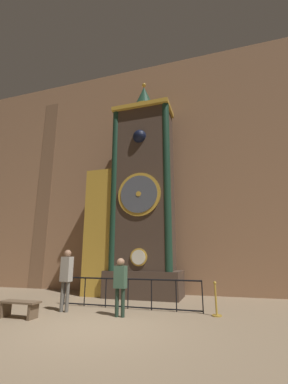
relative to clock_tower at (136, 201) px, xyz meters
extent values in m
plane|color=#847056|center=(0.59, -4.82, -4.11)|extent=(28.00, 28.00, 0.00)
cube|color=#936B4C|center=(0.59, 1.38, 1.97)|extent=(24.00, 0.30, 12.15)
cube|color=brown|center=(-6.01, 1.28, 1.36)|extent=(0.90, 0.12, 10.93)
cube|color=#423328|center=(0.39, 0.03, -3.57)|extent=(3.16, 1.61, 1.06)
cube|color=#423328|center=(0.39, 0.03, 0.71)|extent=(2.53, 1.40, 7.50)
cube|color=gold|center=(0.39, -0.08, 4.36)|extent=(2.73, 1.54, 0.20)
cylinder|color=gold|center=(0.39, -0.70, -2.49)|extent=(0.70, 0.05, 0.70)
cylinder|color=silver|center=(0.39, -0.73, -2.49)|extent=(0.58, 0.03, 0.58)
cylinder|color=gold|center=(0.39, -0.70, 0.11)|extent=(1.89, 0.07, 1.89)
cylinder|color=#4C515B|center=(0.39, -0.75, 0.11)|extent=(1.63, 0.04, 1.63)
cylinder|color=gold|center=(0.39, -0.77, 0.11)|extent=(0.23, 0.03, 0.23)
cube|color=black|center=(0.39, -0.18, 2.81)|extent=(0.78, 0.42, 0.78)
sphere|color=black|center=(0.39, -0.62, 2.81)|extent=(0.63, 0.63, 0.63)
cylinder|color=#193828|center=(-0.81, -0.58, 0.71)|extent=(0.31, 0.31, 7.50)
cylinder|color=#193828|center=(1.59, -0.58, 0.71)|extent=(0.31, 0.31, 7.50)
cylinder|color=gold|center=(0.39, 0.03, 4.61)|extent=(0.98, 0.98, 0.30)
cone|color=#1C3D2C|center=(0.39, 0.03, 5.31)|extent=(0.93, 0.93, 1.10)
sphere|color=gold|center=(0.39, 0.03, 5.98)|extent=(0.20, 0.20, 0.20)
cube|color=brown|center=(-1.57, 0.08, -1.32)|extent=(1.30, 1.19, 5.56)
cube|color=gold|center=(-1.57, -0.53, -1.32)|extent=(1.37, 0.06, 5.56)
cylinder|color=black|center=(-1.81, -2.38, -3.64)|extent=(0.04, 0.04, 0.93)
cylinder|color=black|center=(-1.01, -2.38, -3.64)|extent=(0.04, 0.04, 0.93)
cylinder|color=black|center=(-0.21, -2.38, -3.64)|extent=(0.04, 0.04, 0.93)
cylinder|color=black|center=(0.58, -2.38, -3.64)|extent=(0.04, 0.04, 0.93)
cylinder|color=black|center=(1.38, -2.38, -3.64)|extent=(0.04, 0.04, 0.93)
cylinder|color=black|center=(2.17, -2.38, -3.64)|extent=(0.04, 0.04, 0.93)
cylinder|color=black|center=(2.97, -2.38, -3.64)|extent=(0.04, 0.04, 0.93)
cylinder|color=black|center=(0.58, -2.38, -3.19)|extent=(4.78, 0.05, 0.05)
cylinder|color=black|center=(0.58, -2.38, -4.05)|extent=(4.78, 0.04, 0.04)
cylinder|color=#58554F|center=(-1.20, -3.42, -3.66)|extent=(0.11, 0.11, 0.88)
cylinder|color=#58554F|center=(-1.02, -3.42, -3.66)|extent=(0.11, 0.11, 0.88)
cube|color=gray|center=(-1.11, -3.42, -2.85)|extent=(0.37, 0.26, 0.75)
sphere|color=#8C664C|center=(-1.11, -3.42, -2.37)|extent=(0.22, 0.22, 0.22)
cylinder|color=#213427|center=(0.68, -3.54, -3.73)|extent=(0.11, 0.11, 0.76)
cylinder|color=#213427|center=(0.86, -3.54, -3.73)|extent=(0.11, 0.11, 0.76)
cube|color=#385642|center=(0.77, -3.54, -3.04)|extent=(0.36, 0.25, 0.62)
sphere|color=#8C664C|center=(0.77, -3.54, -2.63)|extent=(0.23, 0.23, 0.23)
cylinder|color=#B28E33|center=(3.37, -2.63, -4.09)|extent=(0.28, 0.28, 0.04)
cylinder|color=#B28E33|center=(3.37, -2.63, -3.68)|extent=(0.06, 0.06, 0.86)
sphere|color=#B28E33|center=(3.37, -2.63, -3.21)|extent=(0.09, 0.09, 0.09)
cube|color=brown|center=(-1.84, -4.47, -3.69)|extent=(1.16, 0.40, 0.05)
cube|color=brown|center=(-2.30, -4.47, -3.91)|extent=(0.08, 0.36, 0.39)
cube|color=brown|center=(-1.37, -4.47, -3.91)|extent=(0.08, 0.36, 0.39)
camera|label=1|loc=(3.70, -10.78, -2.46)|focal=24.00mm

